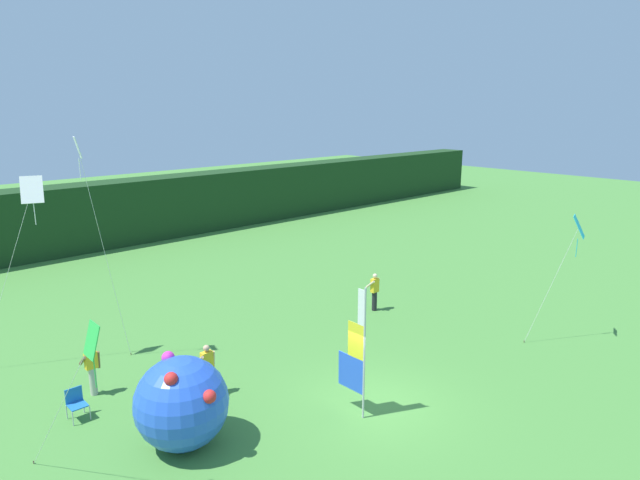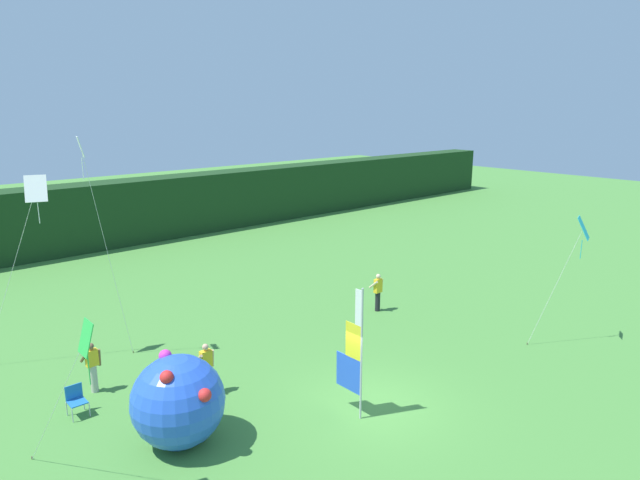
{
  "view_description": "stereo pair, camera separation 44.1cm",
  "coord_description": "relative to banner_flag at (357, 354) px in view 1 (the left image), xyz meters",
  "views": [
    {
      "loc": [
        -11.53,
        -9.93,
        8.76
      ],
      "look_at": [
        0.47,
        2.97,
        4.48
      ],
      "focal_mm": 31.4,
      "sensor_mm": 36.0,
      "label": 1
    },
    {
      "loc": [
        -11.2,
        -10.23,
        8.76
      ],
      "look_at": [
        0.47,
        2.97,
        4.48
      ],
      "focal_mm": 31.4,
      "sensor_mm": 36.0,
      "label": 2
    }
  ],
  "objects": [
    {
      "name": "ground_plane",
      "position": [
        0.82,
        -0.07,
        -1.88
      ],
      "size": [
        120.0,
        120.0,
        0.0
      ],
      "primitive_type": "plane",
      "color": "#478438"
    },
    {
      "name": "distant_treeline",
      "position": [
        0.82,
        24.5,
        0.14
      ],
      "size": [
        80.0,
        2.4,
        4.05
      ],
      "primitive_type": "cube",
      "color": "#193819",
      "rests_on": "ground"
    },
    {
      "name": "banner_flag",
      "position": [
        0.0,
        0.0,
        0.0
      ],
      "size": [
        0.06,
        1.03,
        3.92
      ],
      "color": "#B7B7BC",
      "rests_on": "ground"
    },
    {
      "name": "person_near_banner",
      "position": [
        -5.13,
        6.3,
        -1.01
      ],
      "size": [
        0.55,
        0.48,
        1.63
      ],
      "color": "#B7B2A3",
      "rests_on": "ground"
    },
    {
      "name": "person_mid_field",
      "position": [
        -2.54,
        3.87,
        -1.0
      ],
      "size": [
        0.55,
        0.48,
        1.65
      ],
      "color": "brown",
      "rests_on": "ground"
    },
    {
      "name": "person_far_left",
      "position": [
        6.7,
        5.25,
        -0.99
      ],
      "size": [
        0.55,
        0.48,
        1.67
      ],
      "color": "black",
      "rests_on": "ground"
    },
    {
      "name": "inflatable_balloon",
      "position": [
        -4.44,
        2.02,
        -0.65
      ],
      "size": [
        2.45,
        2.47,
        2.48
      ],
      "color": "blue",
      "rests_on": "ground"
    },
    {
      "name": "folding_chair",
      "position": [
        -6.01,
        5.29,
        -1.37
      ],
      "size": [
        0.51,
        0.51,
        0.89
      ],
      "color": "#BCBCC1",
      "rests_on": "ground"
    },
    {
      "name": "kite_white_diamond_0",
      "position": [
        -4.05,
        8.39,
        4.97
      ],
      "size": [
        1.23,
        0.53,
        7.77
      ],
      "color": "brown",
      "rests_on": "ground"
    },
    {
      "name": "kite_white_diamond_1",
      "position": [
        -5.38,
        9.6,
        3.93
      ],
      "size": [
        2.44,
        1.35,
        6.49
      ],
      "color": "brown",
      "rests_on": "ground"
    },
    {
      "name": "kite_green_diamond_2",
      "position": [
        -6.9,
        1.19,
        1.92
      ],
      "size": [
        0.87,
        3.11,
        4.39
      ],
      "color": "brown",
      "rests_on": "ground"
    },
    {
      "name": "kite_cyan_diamond_3",
      "position": [
        9.71,
        -1.82,
        2.37
      ],
      "size": [
        1.85,
        1.29,
        4.83
      ],
      "color": "brown",
      "rests_on": "ground"
    }
  ]
}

